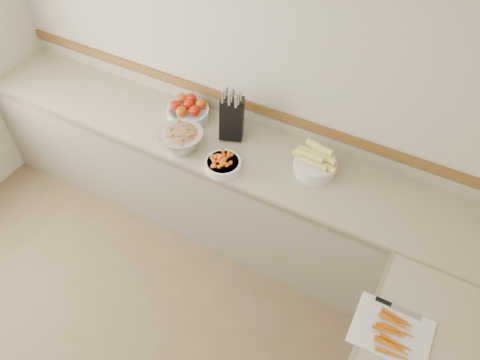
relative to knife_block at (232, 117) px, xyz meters
The scene contains 8 objects.
back_wall 0.32m from the knife_block, 101.89° to the left, with size 4.00×4.00×0.00m, color #B4AC94.
counter_back 0.62m from the knife_block, 108.81° to the right, with size 4.00×0.65×1.08m.
knife_block is the anchor object (origin of this frame).
tomato_bowl 0.39m from the knife_block, behind, with size 0.32×0.32×0.16m.
cherry_tomato_bowl 0.37m from the knife_block, 71.40° to the right, with size 0.25×0.25×0.14m.
corn_bowl 0.67m from the knife_block, ahead, with size 0.32×0.29×0.21m.
rhubarb_bowl 0.38m from the knife_block, 128.73° to the right, with size 0.31×0.31×0.18m.
cutting_board 1.72m from the knife_block, 32.84° to the right, with size 0.40×0.31×0.06m.
Camera 1 is at (1.29, -0.40, 3.20)m, focal length 35.00 mm.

